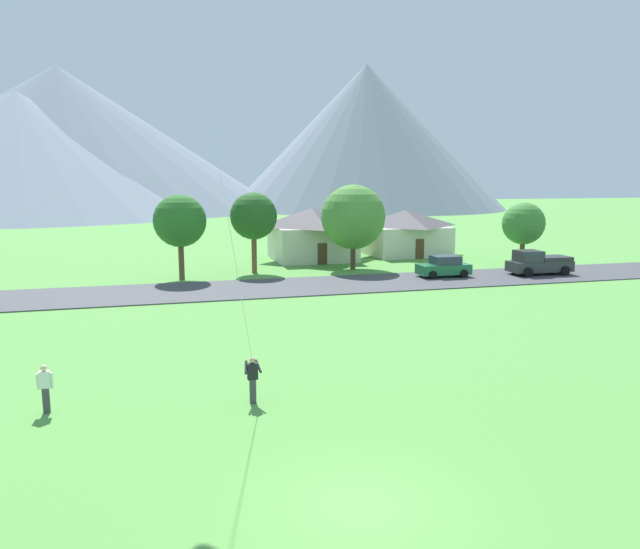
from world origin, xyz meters
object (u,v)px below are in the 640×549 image
at_px(tree_left_of_center, 524,224).
at_px(parked_car_green_mid_west, 444,267).
at_px(pickup_truck_charcoal_west_side, 538,262).
at_px(watcher_person, 45,388).
at_px(tree_near_left, 180,221).
at_px(tree_center, 353,217).
at_px(house_leftmost, 405,231).
at_px(tree_near_right, 254,216).
at_px(house_left_center, 312,233).

xyz_separation_m(tree_left_of_center, parked_car_green_mid_west, (-10.18, -4.47, -2.95)).
xyz_separation_m(pickup_truck_charcoal_west_side, watcher_person, (-33.91, -20.83, -0.18)).
bearing_deg(parked_car_green_mid_west, tree_near_left, 167.23).
height_order(tree_near_left, parked_car_green_mid_west, tree_near_left).
height_order(tree_left_of_center, parked_car_green_mid_west, tree_left_of_center).
xyz_separation_m(tree_near_left, tree_center, (14.73, 1.44, -0.02)).
bearing_deg(house_leftmost, tree_near_right, -154.61).
distance_m(pickup_truck_charcoal_west_side, watcher_person, 39.80).
xyz_separation_m(tree_near_left, parked_car_green_mid_west, (20.44, -4.63, -3.74)).
height_order(parked_car_green_mid_west, watcher_person, parked_car_green_mid_west).
relative_size(house_leftmost, watcher_person, 5.00).
xyz_separation_m(house_leftmost, tree_center, (-8.57, -8.52, 2.17)).
xyz_separation_m(house_left_center, tree_center, (1.84, -7.30, 1.96)).
xyz_separation_m(house_leftmost, tree_near_right, (-17.24, -8.18, 2.35)).
xyz_separation_m(tree_near_left, tree_left_of_center, (30.61, -0.17, -0.79)).
xyz_separation_m(house_left_center, tree_near_left, (-12.90, -8.74, 1.98)).
distance_m(tree_near_right, pickup_truck_charcoal_west_side, 23.87).
distance_m(tree_center, pickup_truck_charcoal_west_side, 15.84).
relative_size(house_leftmost, tree_near_right, 1.24).
xyz_separation_m(tree_left_of_center, pickup_truck_charcoal_west_side, (-2.17, -5.50, -2.75)).
distance_m(tree_near_left, parked_car_green_mid_west, 21.29).
relative_size(parked_car_green_mid_west, pickup_truck_charcoal_west_side, 0.80).
bearing_deg(parked_car_green_mid_west, pickup_truck_charcoal_west_side, -7.37).
relative_size(tree_center, watcher_person, 4.41).
distance_m(tree_near_left, pickup_truck_charcoal_west_side, 29.22).
xyz_separation_m(tree_center, pickup_truck_charcoal_west_side, (13.71, -7.11, -3.52)).
relative_size(house_left_center, pickup_truck_charcoal_west_side, 1.58).
xyz_separation_m(tree_center, parked_car_green_mid_west, (5.70, -6.07, -3.71)).
xyz_separation_m(house_leftmost, parked_car_green_mid_west, (-2.87, -14.59, -1.55)).
bearing_deg(watcher_person, pickup_truck_charcoal_west_side, 31.56).
xyz_separation_m(parked_car_green_mid_west, pickup_truck_charcoal_west_side, (8.01, -1.04, 0.19)).
bearing_deg(tree_center, watcher_person, -125.87).
bearing_deg(tree_near_left, tree_near_right, 16.30).
bearing_deg(tree_left_of_center, watcher_person, -143.88).
distance_m(house_leftmost, tree_center, 12.28).
height_order(tree_left_of_center, tree_center, tree_center).
distance_m(tree_left_of_center, pickup_truck_charcoal_west_side, 6.52).
distance_m(house_left_center, watcher_person, 39.78).
height_order(house_left_center, tree_near_right, tree_near_right).
bearing_deg(house_leftmost, tree_center, -135.19).
bearing_deg(tree_near_left, parked_car_green_mid_west, -12.77).
xyz_separation_m(house_left_center, pickup_truck_charcoal_west_side, (15.54, -14.41, -1.57)).
height_order(tree_center, pickup_truck_charcoal_west_side, tree_center).
bearing_deg(parked_car_green_mid_west, house_left_center, 119.41).
relative_size(tree_near_left, tree_near_right, 0.99).
bearing_deg(pickup_truck_charcoal_west_side, parked_car_green_mid_west, 172.63).
relative_size(house_left_center, tree_near_right, 1.22).
bearing_deg(tree_near_right, pickup_truck_charcoal_west_side, -18.40).
relative_size(house_left_center, tree_center, 1.12).
relative_size(house_leftmost, tree_left_of_center, 1.45).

